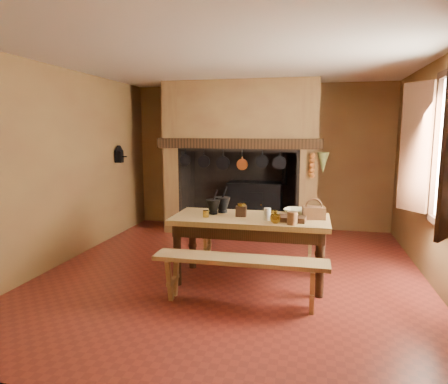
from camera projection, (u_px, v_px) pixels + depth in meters
name	position (u px, v px, depth m)	size (l,w,h in m)	color
floor	(233.00, 272.00, 5.43)	(5.50, 5.50, 0.00)	maroon
ceiling	(234.00, 59.00, 5.01)	(5.50, 5.50, 0.00)	silver
back_wall	(260.00, 157.00, 7.87)	(5.00, 0.02, 2.80)	olive
wall_left	(64.00, 166.00, 5.75)	(0.02, 5.50, 2.80)	olive
wall_right	(442.00, 174.00, 4.68)	(0.02, 5.50, 2.80)	olive
wall_front	(150.00, 210.00, 2.56)	(5.00, 0.02, 2.80)	olive
chimney_breast	(242.00, 136.00, 7.45)	(2.95, 0.96, 2.80)	olive
iron_range	(256.00, 205.00, 7.72)	(1.12, 0.55, 1.60)	black
hearth_pans	(203.00, 225.00, 7.78)	(0.51, 0.62, 0.20)	#B28B29
hanging_pans	(234.00, 162.00, 7.04)	(1.92, 0.29, 0.27)	black
onion_string	(312.00, 165.00, 6.74)	(0.12, 0.10, 0.46)	#9D4F1D
herb_bunch	(323.00, 163.00, 6.69)	(0.20, 0.20, 0.35)	#58622E
window	(441.00, 150.00, 4.28)	(0.39, 1.75, 1.76)	white
wall_coffee_mill	(119.00, 153.00, 7.21)	(0.23, 0.16, 0.31)	black
work_table	(250.00, 227.00, 5.02)	(1.94, 0.86, 0.84)	#A5864B
bench_front	(240.00, 270.00, 4.36)	(1.92, 0.34, 0.54)	#A5864B
bench_back	(257.00, 238.00, 5.73)	(1.83, 0.32, 0.51)	#A5864B
mortar_large	(223.00, 204.00, 5.24)	(0.20, 0.20, 0.35)	black
mortar_small	(213.00, 206.00, 5.14)	(0.19, 0.19, 0.32)	black
coffee_grinder	(241.00, 210.00, 5.02)	(0.18, 0.14, 0.20)	#31190F
brass_mug_a	(206.00, 214.00, 4.97)	(0.08, 0.08, 0.08)	#B28B29
brass_mug_b	(274.00, 214.00, 4.96)	(0.08, 0.08, 0.09)	#B28B29
mixing_bowl	(296.00, 211.00, 5.15)	(0.30, 0.30, 0.07)	#B8B68D
stoneware_crock	(292.00, 218.00, 4.56)	(0.12, 0.12, 0.15)	brown
glass_jar	(267.00, 214.00, 4.79)	(0.09, 0.09, 0.15)	beige
wicker_basket	(314.00, 212.00, 4.87)	(0.29, 0.23, 0.25)	#4E2E17
wooden_tray	(291.00, 219.00, 4.76)	(0.34, 0.24, 0.06)	#31190F
brass_cup	(275.00, 219.00, 4.64)	(0.13, 0.13, 0.10)	#B28B29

